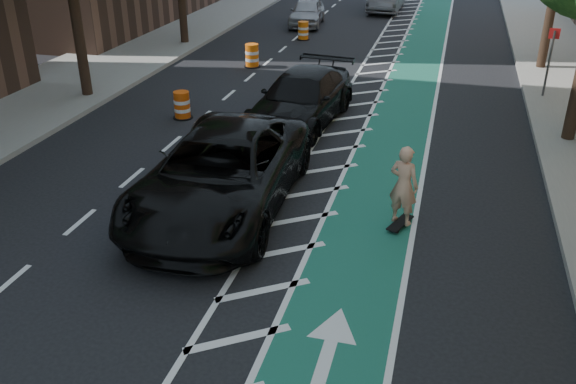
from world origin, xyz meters
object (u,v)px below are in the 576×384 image
(skateboarder, at_px, (404,185))
(barrel_a, at_px, (182,106))
(suv_near, at_px, (221,173))
(suv_far, at_px, (301,99))

(skateboarder, distance_m, barrel_a, 9.20)
(suv_near, distance_m, suv_far, 6.05)
(skateboarder, height_order, barrel_a, skateboarder)
(skateboarder, height_order, suv_near, skateboarder)
(skateboarder, xyz_separation_m, suv_far, (-3.70, 5.84, -0.22))
(skateboarder, distance_m, suv_far, 6.92)
(suv_far, bearing_deg, barrel_a, -165.64)
(suv_far, bearing_deg, suv_near, -87.28)
(suv_near, bearing_deg, suv_far, 85.01)
(skateboarder, height_order, suv_far, skateboarder)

